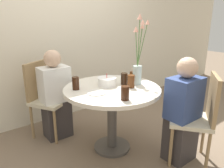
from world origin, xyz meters
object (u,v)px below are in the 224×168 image
drink_glass_4 (131,81)px  person_woman (56,98)px  chair_near_front (200,114)px  side_plate (96,93)px  drink_glass_1 (133,76)px  birthday_cake (107,82)px  drink_glass_0 (125,93)px  drink_glass_2 (124,79)px  person_boy (183,114)px  chair_far_back (45,94)px  drink_glass_3 (76,83)px  flower_vase (138,61)px

drink_glass_4 → person_woman: (-0.54, 0.76, -0.29)m
chair_near_front → drink_glass_4: bearing=-94.7°
side_plate → drink_glass_1: (0.61, 0.13, 0.05)m
birthday_cake → drink_glass_0: size_ratio=1.56×
drink_glass_2 → person_boy: bearing=-66.2°
drink_glass_0 → person_woman: person_woman is taller
chair_far_back → birthday_cake: (0.45, -0.68, 0.24)m
drink_glass_1 → side_plate: bearing=-168.0°
person_woman → drink_glass_2: bearing=-48.5°
side_plate → drink_glass_3: bearing=114.0°
side_plate → drink_glass_4: bearing=-10.6°
chair_far_back → person_woman: size_ratio=0.85×
drink_glass_3 → person_boy: (0.78, -0.77, -0.29)m
chair_far_back → drink_glass_1: chair_far_back is taller
drink_glass_0 → person_boy: size_ratio=0.12×
chair_far_back → drink_glass_4: (0.62, -0.90, 0.27)m
person_boy → birthday_cake: bearing=123.1°
drink_glass_4 → side_plate: bearing=169.4°
flower_vase → drink_glass_4: (-0.15, -0.06, -0.19)m
side_plate → person_boy: bearing=-38.8°
chair_far_back → drink_glass_1: bearing=-70.2°
birthday_cake → chair_near_front: bearing=-56.2°
drink_glass_3 → person_boy: size_ratio=0.12×
chair_near_front → drink_glass_1: chair_near_front is taller
flower_vase → drink_glass_0: flower_vase is taller
flower_vase → drink_glass_4: size_ratio=5.57×
drink_glass_0 → drink_glass_2: bearing=50.1°
chair_near_front → drink_glass_0: 0.80m
drink_glass_1 → person_woman: size_ratio=0.09×
birthday_cake → drink_glass_1: 0.38m
drink_glass_0 → drink_glass_4: (0.29, 0.23, 0.00)m
drink_glass_4 → person_woman: bearing=125.3°
drink_glass_1 → chair_near_front: bearing=-78.3°
chair_far_back → flower_vase: flower_vase is taller
drink_glass_0 → drink_glass_1: (0.50, 0.44, -0.01)m
chair_near_front → drink_glass_1: (-0.17, 0.80, 0.25)m
person_woman → person_boy: same height
side_plate → drink_glass_3: size_ratio=1.48×
person_woman → drink_glass_4: bearing=-54.7°
drink_glass_2 → chair_near_front: bearing=-63.7°
chair_near_front → drink_glass_3: chair_near_front is taller
birthday_cake → drink_glass_2: 0.20m
drink_glass_0 → birthday_cake: bearing=74.2°
chair_far_back → drink_glass_4: size_ratio=6.90×
drink_glass_0 → drink_glass_2: (0.31, 0.36, -0.00)m
chair_near_front → birthday_cake: 1.00m
flower_vase → side_plate: flower_vase is taller
drink_glass_3 → person_boy: bearing=-44.8°
chair_near_front → birthday_cake: size_ratio=4.61×
drink_glass_0 → drink_glass_2: drink_glass_0 is taller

